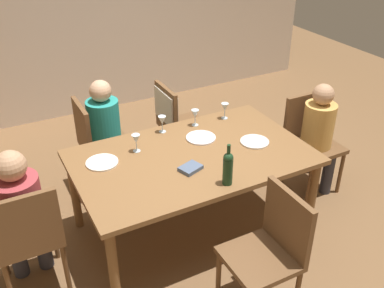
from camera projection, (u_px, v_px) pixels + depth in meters
The scene contains 21 objects.
ground_plane at pixel (192, 228), 3.84m from camera, with size 10.00×10.00×0.00m, color brown.
rear_room_partition at pixel (84, 5), 5.28m from camera, with size 6.40×0.12×2.70m, color beige.
dining_table at pixel (192, 163), 3.50m from camera, with size 1.84×1.13×0.74m.
chair_left_end at pixel (28, 234), 2.98m from camera, with size 0.44×0.44×0.92m.
chair_far_left at pixel (97, 140), 4.09m from camera, with size 0.44×0.44×0.92m.
chair_right_end at pixel (310, 136), 4.16m from camera, with size 0.44×0.44×0.92m.
chair_near at pixel (271, 246), 2.88m from camera, with size 0.44×0.44×0.92m.
chair_far_right at pixel (173, 117), 4.38m from camera, with size 0.46×0.44×0.92m.
person_woman_host at pixel (21, 211), 3.00m from camera, with size 0.31×0.35×1.14m.
person_man_bearded at pixel (107, 127), 4.08m from camera, with size 0.34×0.30×1.11m.
person_man_guest at pixel (319, 132), 4.03m from camera, with size 0.29×0.33×1.09m.
wine_bottle_tall_green at pixel (228, 167), 3.07m from camera, with size 0.07×0.07×0.32m.
wine_glass_near_left at pixel (162, 121), 3.74m from camera, with size 0.07×0.07×0.15m.
wine_glass_centre at pixel (136, 140), 3.46m from camera, with size 0.07×0.07×0.15m.
wine_glass_near_right at pixel (225, 108), 3.97m from camera, with size 0.07×0.07×0.15m.
wine_glass_far at pixel (195, 114), 3.85m from camera, with size 0.07×0.07×0.15m.
dinner_plate_host at pixel (201, 138), 3.69m from camera, with size 0.25×0.25×0.01m, color white.
dinner_plate_guest_left at pixel (255, 142), 3.64m from camera, with size 0.24×0.24×0.01m, color silver.
dinner_plate_guest_right at pixel (102, 163), 3.36m from camera, with size 0.25×0.25×0.01m, color white.
folded_napkin at pixel (191, 168), 3.28m from camera, with size 0.16×0.12×0.03m, color #4C5B75.
handbag at pixel (214, 147), 4.82m from camera, with size 0.28×0.12×0.22m, color brown.
Camera 1 is at (-1.38, -2.61, 2.56)m, focal length 41.34 mm.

